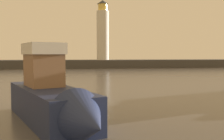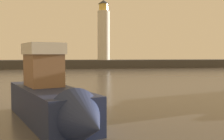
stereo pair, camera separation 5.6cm
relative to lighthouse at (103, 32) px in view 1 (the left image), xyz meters
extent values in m
plane|color=#4C4742|center=(-6.19, -24.73, -6.97)|extent=(220.00, 220.00, 0.00)
cube|color=#423F3D|center=(-6.19, 0.00, -6.21)|extent=(70.21, 5.42, 1.52)
cylinder|color=silver|center=(0.00, 0.00, -0.73)|extent=(2.36, 2.36, 9.43)
cylinder|color=#F2CC59|center=(0.00, 0.00, 4.64)|extent=(1.77, 1.77, 1.32)
cone|color=#33383D|center=(0.00, 0.00, 5.68)|extent=(2.12, 2.12, 0.75)
cube|color=#1E284C|center=(-7.10, -40.30, -6.34)|extent=(3.81, 6.10, 1.27)
cone|color=#1E284C|center=(-5.86, -43.43, -6.27)|extent=(2.19, 2.13, 1.72)
cube|color=#8C6647|center=(-7.35, -39.67, -5.06)|extent=(1.75, 2.01, 1.28)
cube|color=silver|center=(-7.35, -39.67, -4.20)|extent=(1.93, 2.21, 0.45)
camera|label=1|loc=(-6.29, -50.40, -4.44)|focal=41.80mm
camera|label=2|loc=(-6.23, -50.41, -4.44)|focal=41.80mm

